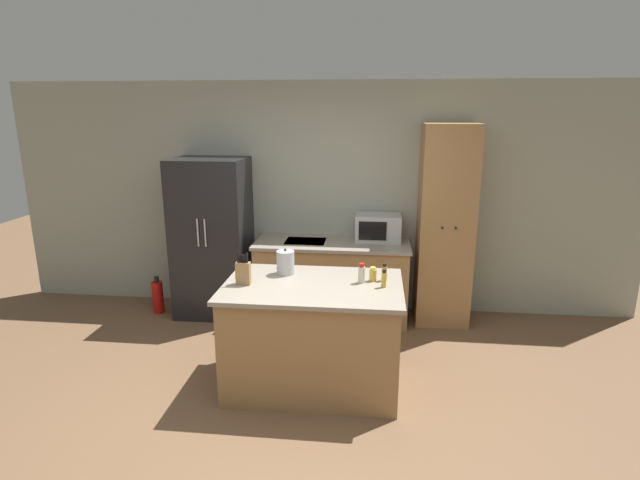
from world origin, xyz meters
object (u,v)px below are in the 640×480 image
(knife_block, at_px, (243,272))
(spice_bottle_amber_oil, at_px, (384,273))
(spice_bottle_green_herb, at_px, (362,274))
(refrigerator, at_px, (213,238))
(fire_extinguisher, at_px, (158,297))
(spice_bottle_tall_dark, at_px, (384,279))
(spice_bottle_short_red, at_px, (373,275))
(pantry_cabinet, at_px, (445,226))
(microwave, at_px, (378,227))
(kettle, at_px, (286,262))

(knife_block, distance_m, spice_bottle_amber_oil, 1.16)
(knife_block, xyz_separation_m, spice_bottle_green_herb, (0.96, 0.14, -0.03))
(spice_bottle_amber_oil, bearing_deg, refrigerator, 145.76)
(spice_bottle_amber_oil, xyz_separation_m, fire_extinguisher, (-2.56, 1.19, -0.78))
(spice_bottle_tall_dark, distance_m, spice_bottle_short_red, 0.17)
(refrigerator, height_order, fire_extinguisher, refrigerator)
(spice_bottle_short_red, bearing_deg, refrigerator, 144.00)
(pantry_cabinet, bearing_deg, fire_extinguisher, -177.05)
(microwave, height_order, spice_bottle_tall_dark, microwave)
(pantry_cabinet, xyz_separation_m, spice_bottle_tall_dark, (-0.67, -1.52, -0.10))
(knife_block, distance_m, spice_bottle_short_red, 1.07)
(knife_block, height_order, spice_bottle_green_herb, knife_block)
(pantry_cabinet, height_order, spice_bottle_tall_dark, pantry_cabinet)
(microwave, distance_m, kettle, 1.56)
(refrigerator, distance_m, microwave, 1.86)
(refrigerator, distance_m, spice_bottle_green_herb, 2.20)
(spice_bottle_short_red, bearing_deg, knife_block, -169.26)
(pantry_cabinet, relative_size, knife_block, 7.62)
(refrigerator, bearing_deg, knife_block, -63.36)
(spice_bottle_tall_dark, relative_size, fire_extinguisher, 0.34)
(spice_bottle_green_herb, bearing_deg, spice_bottle_short_red, 30.93)
(spice_bottle_tall_dark, bearing_deg, spice_bottle_green_herb, 154.73)
(pantry_cabinet, bearing_deg, spice_bottle_amber_oil, -116.09)
(spice_bottle_tall_dark, relative_size, spice_bottle_short_red, 1.25)
(fire_extinguisher, bearing_deg, spice_bottle_amber_oil, -24.93)
(spice_bottle_tall_dark, xyz_separation_m, spice_bottle_amber_oil, (0.01, 0.16, -0.00))
(fire_extinguisher, bearing_deg, spice_bottle_green_herb, -28.08)
(refrigerator, height_order, pantry_cabinet, pantry_cabinet)
(knife_block, distance_m, spice_bottle_green_herb, 0.97)
(spice_bottle_tall_dark, bearing_deg, fire_extinguisher, 152.12)
(knife_block, height_order, spice_bottle_tall_dark, knife_block)
(refrigerator, bearing_deg, kettle, -48.94)
(spice_bottle_tall_dark, distance_m, spice_bottle_green_herb, 0.20)
(pantry_cabinet, relative_size, kettle, 9.43)
(refrigerator, height_order, microwave, refrigerator)
(spice_bottle_short_red, height_order, fire_extinguisher, spice_bottle_short_red)
(microwave, xyz_separation_m, spice_bottle_short_red, (-0.04, -1.45, -0.06))
(spice_bottle_green_herb, height_order, kettle, kettle)
(microwave, distance_m, spice_bottle_amber_oil, 1.43)
(refrigerator, relative_size, spice_bottle_short_red, 14.85)
(microwave, relative_size, spice_bottle_tall_dark, 3.33)
(refrigerator, bearing_deg, spice_bottle_tall_dark, -37.51)
(pantry_cabinet, bearing_deg, spice_bottle_green_herb, -120.74)
(knife_block, bearing_deg, spice_bottle_green_herb, 8.51)
(kettle, bearing_deg, spice_bottle_amber_oil, -5.74)
(knife_block, bearing_deg, spice_bottle_amber_oil, 10.83)
(spice_bottle_tall_dark, height_order, fire_extinguisher, spice_bottle_tall_dark)
(kettle, xyz_separation_m, fire_extinguisher, (-1.71, 1.10, -0.82))
(spice_bottle_amber_oil, bearing_deg, spice_bottle_short_red, -168.17)
(refrigerator, bearing_deg, spice_bottle_amber_oil, -34.24)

